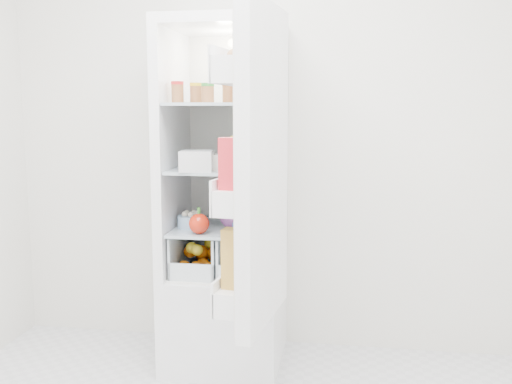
% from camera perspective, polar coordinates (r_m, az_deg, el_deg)
% --- Properties ---
extents(room_walls, '(3.02, 3.02, 2.61)m').
position_cam_1_polar(room_walls, '(1.75, -5.30, 15.94)').
color(room_walls, silver).
rests_on(room_walls, ground).
extents(refrigerator, '(0.60, 0.60, 1.80)m').
position_cam_1_polar(refrigerator, '(3.08, -2.92, -4.71)').
color(refrigerator, white).
rests_on(refrigerator, ground).
extents(shelf_low, '(0.49, 0.53, 0.01)m').
position_cam_1_polar(shelf_low, '(3.00, -3.18, -3.58)').
color(shelf_low, '#A1B2BD').
rests_on(shelf_low, refrigerator).
extents(shelf_mid, '(0.49, 0.53, 0.02)m').
position_cam_1_polar(shelf_mid, '(2.95, -3.23, 2.32)').
color(shelf_mid, '#A1B2BD').
rests_on(shelf_mid, refrigerator).
extents(shelf_top, '(0.49, 0.53, 0.02)m').
position_cam_1_polar(shelf_top, '(2.94, -3.28, 8.73)').
color(shelf_top, '#A1B2BD').
rests_on(shelf_top, refrigerator).
extents(crisper_left, '(0.23, 0.46, 0.22)m').
position_cam_1_polar(crisper_left, '(3.06, -5.42, -5.88)').
color(crisper_left, silver).
rests_on(crisper_left, refrigerator).
extents(crisper_right, '(0.23, 0.46, 0.22)m').
position_cam_1_polar(crisper_right, '(3.01, -0.87, -6.09)').
color(crisper_right, silver).
rests_on(crisper_right, refrigerator).
extents(condiment_jars, '(0.46, 0.34, 0.08)m').
position_cam_1_polar(condiment_jars, '(2.88, -3.73, 9.73)').
color(condiment_jars, '#B21919').
rests_on(condiment_jars, shelf_top).
extents(squeeze_bottle, '(0.06, 0.06, 0.19)m').
position_cam_1_polar(squeeze_bottle, '(3.05, 1.31, 10.63)').
color(squeeze_bottle, white).
rests_on(squeeze_bottle, shelf_top).
extents(tub_white, '(0.17, 0.17, 0.10)m').
position_cam_1_polar(tub_white, '(2.79, -5.94, 3.12)').
color(tub_white, silver).
rests_on(tub_white, shelf_mid).
extents(tub_cream, '(0.14, 0.14, 0.08)m').
position_cam_1_polar(tub_cream, '(2.85, -3.96, 3.02)').
color(tub_cream, beige).
rests_on(tub_cream, shelf_mid).
extents(tin_red, '(0.13, 0.13, 0.07)m').
position_cam_1_polar(tin_red, '(2.70, -0.35, 2.64)').
color(tin_red, '#DE4421').
rests_on(tin_red, shelf_mid).
extents(foil_tray, '(0.17, 0.14, 0.04)m').
position_cam_1_polar(foil_tray, '(3.01, -3.75, 2.97)').
color(foil_tray, silver).
rests_on(foil_tray, shelf_mid).
extents(tub_green, '(0.09, 0.13, 0.07)m').
position_cam_1_polar(tub_green, '(2.98, -1.80, 3.22)').
color(tub_green, '#42914C').
rests_on(tub_green, shelf_mid).
extents(red_cabbage, '(0.16, 0.16, 0.16)m').
position_cam_1_polar(red_cabbage, '(2.91, -2.14, -2.18)').
color(red_cabbage, '#521E59').
rests_on(red_cabbage, shelf_low).
extents(bell_pepper, '(0.10, 0.10, 0.10)m').
position_cam_1_polar(bell_pepper, '(2.82, -5.72, -3.17)').
color(bell_pepper, red).
rests_on(bell_pepper, shelf_low).
extents(mushroom_bowl, '(0.18, 0.18, 0.06)m').
position_cam_1_polar(mushroom_bowl, '(2.97, -6.55, -2.97)').
color(mushroom_bowl, '#98BDE3').
rests_on(mushroom_bowl, shelf_low).
extents(salad_bag, '(0.11, 0.11, 0.11)m').
position_cam_1_polar(salad_bag, '(2.75, -0.35, -3.28)').
color(salad_bag, '#9AB88A').
rests_on(salad_bag, shelf_low).
extents(citrus_pile, '(0.20, 0.31, 0.16)m').
position_cam_1_polar(citrus_pile, '(3.04, -5.48, -6.52)').
color(citrus_pile, orange).
rests_on(citrus_pile, refrigerator).
extents(veg_pile, '(0.16, 0.30, 0.10)m').
position_cam_1_polar(veg_pile, '(3.02, -0.78, -6.96)').
color(veg_pile, '#1B4617').
rests_on(veg_pile, refrigerator).
extents(fridge_door, '(0.23, 0.60, 1.30)m').
position_cam_1_polar(fridge_door, '(2.34, 0.12, 1.80)').
color(fridge_door, white).
rests_on(fridge_door, refrigerator).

